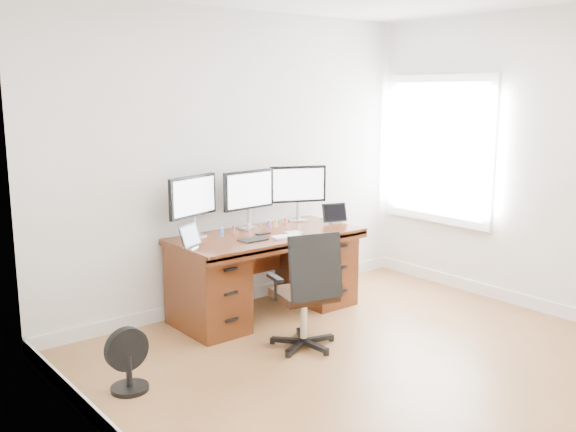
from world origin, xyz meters
TOP-DOWN VIEW (x-y plane):
  - ground at (0.00, 0.00)m, footprint 4.50×4.50m
  - back_wall at (0.00, 2.25)m, footprint 4.00×0.10m
  - right_wall at (2.00, 0.11)m, footprint 0.10×4.50m
  - desk at (0.00, 1.83)m, footprint 1.70×0.80m
  - office_chair at (-0.24, 0.98)m, footprint 0.61×0.61m
  - floor_fan at (-1.63, 1.17)m, footprint 0.30×0.26m
  - monitor_left at (-0.58, 2.07)m, footprint 0.53×0.20m
  - monitor_center at (0.00, 2.07)m, footprint 0.55×0.15m
  - monitor_right at (0.58, 2.07)m, footprint 0.52×0.25m
  - tablet_left at (-0.80, 1.75)m, footprint 0.24×0.17m
  - tablet_right at (0.77, 1.75)m, footprint 0.25×0.14m
  - keyboard at (0.04, 1.57)m, footprint 0.26×0.13m
  - trackpad at (0.19, 1.65)m, footprint 0.13×0.13m
  - drawing_tablet at (-0.25, 1.65)m, footprint 0.23×0.15m
  - phone at (-0.05, 1.79)m, footprint 0.13×0.07m
  - figurine_blue at (-0.37, 1.95)m, footprint 0.03×0.03m
  - figurine_brown at (-0.25, 1.95)m, footprint 0.03×0.03m
  - figurine_pink at (-0.09, 1.95)m, footprint 0.03×0.03m
  - figurine_purple at (0.15, 1.95)m, footprint 0.03×0.03m
  - figurine_yellow at (0.22, 1.95)m, footprint 0.03×0.03m
  - figurine_orange at (0.34, 1.95)m, footprint 0.03×0.03m

SIDE VIEW (x-z plane):
  - ground at x=0.00m, z-range 0.00..0.00m
  - floor_fan at x=-1.63m, z-range -0.01..0.43m
  - office_chair at x=-0.24m, z-range -0.16..0.78m
  - desk at x=0.00m, z-range 0.03..0.78m
  - trackpad at x=0.19m, z-range 0.75..0.76m
  - drawing_tablet at x=-0.25m, z-range 0.75..0.76m
  - phone at x=-0.05m, z-range 0.75..0.76m
  - keyboard at x=0.04m, z-range 0.75..0.76m
  - figurine_blue at x=-0.37m, z-range 0.75..0.83m
  - figurine_brown at x=-0.25m, z-range 0.75..0.83m
  - figurine_pink at x=-0.09m, z-range 0.75..0.83m
  - figurine_purple at x=0.15m, z-range 0.75..0.83m
  - figurine_yellow at x=0.22m, z-range 0.75..0.83m
  - figurine_orange at x=0.34m, z-range 0.75..0.83m
  - tablet_left at x=-0.80m, z-range 0.74..0.93m
  - tablet_right at x=0.77m, z-range 0.74..0.93m
  - monitor_left at x=-0.58m, z-range 0.82..1.35m
  - monitor_center at x=0.00m, z-range 0.82..1.35m
  - monitor_right at x=0.58m, z-range 0.82..1.35m
  - back_wall at x=0.00m, z-range 0.00..2.70m
  - right_wall at x=2.00m, z-range 0.00..2.70m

